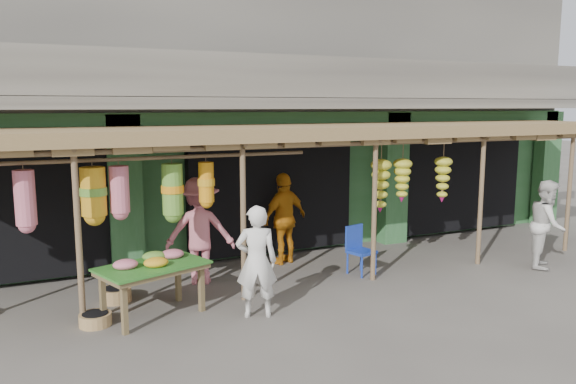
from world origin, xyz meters
name	(u,v)px	position (x,y,z in m)	size (l,w,h in m)	color
ground	(319,284)	(0.00, 0.00, 0.00)	(80.00, 80.00, 0.00)	#514C47
building	(228,97)	(0.00, 4.87, 3.37)	(16.40, 6.80, 7.00)	gray
awning	(293,138)	(-0.16, 0.80, 2.57)	(14.00, 2.70, 2.79)	brown
flower_table	(152,267)	(-2.99, -0.30, 0.76)	(1.78, 1.38, 0.94)	brown
blue_chair	(358,247)	(0.98, 0.27, 0.51)	(0.53, 0.54, 0.91)	#1936A5
basket_mid	(95,319)	(-3.84, -0.34, 0.09)	(0.46, 0.46, 0.18)	olive
basket_right	(116,295)	(-3.43, 0.58, 0.11)	(0.49, 0.49, 0.22)	olive
person_front	(257,261)	(-1.58, -0.98, 0.85)	(0.62, 0.41, 1.70)	silver
person_right	(547,224)	(4.54, -0.92, 0.86)	(0.84, 0.65, 1.73)	silver
person_vendor	(285,218)	(0.00, 1.49, 0.92)	(1.08, 0.45, 1.84)	#C37112
person_shopper	(200,231)	(-1.90, 0.96, 0.95)	(1.23, 0.71, 1.91)	#CB6B79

